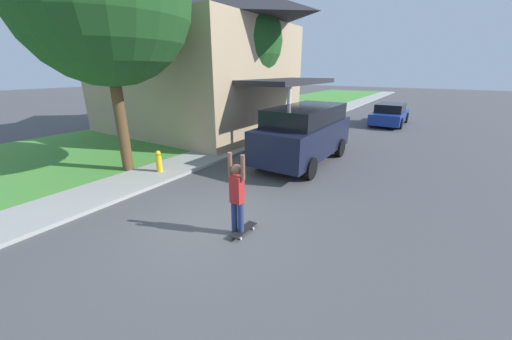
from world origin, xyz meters
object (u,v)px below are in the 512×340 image
Objects in this scene: lawn_tree_far at (231,41)px; skateboard at (243,230)px; suv_parked at (305,133)px; fire_hydrant at (159,161)px; car_down_street at (390,114)px; skateboarder at (237,195)px.

lawn_tree_far reaches higher than skateboard.
fire_hydrant is at bearing -131.99° from suv_parked.
fire_hydrant is (-4.58, 1.50, 0.37)m from skateboard.
skateboard is (6.34, -7.98, -4.67)m from lawn_tree_far.
lawn_tree_far is 9.40× the size of skateboard.
skateboarder reaches higher than car_down_street.
car_down_street is (1.34, 10.46, -0.50)m from suv_parked.
skateboarder is 2.37× the size of skateboard.
fire_hydrant is at bearing -108.76° from car_down_street.
lawn_tree_far reaches higher than car_down_street.
car_down_street is 16.00m from skateboarder.
car_down_street is at bearing 71.24° from fire_hydrant.
skateboarder is (0.95, -5.53, -0.22)m from suv_parked.
suv_parked reaches higher than car_down_street.
skateboard is at bearing -18.07° from fire_hydrant.
skateboard is at bearing -51.52° from lawn_tree_far.
fire_hydrant reaches higher than skateboard.
suv_parked reaches higher than skateboarder.
car_down_street is at bearing 82.68° from suv_parked.
lawn_tree_far is 1.66× the size of car_down_street.
lawn_tree_far reaches higher than suv_parked.
skateboard is (0.08, 0.09, -0.85)m from skateboarder.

